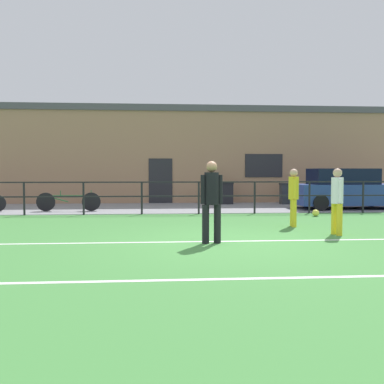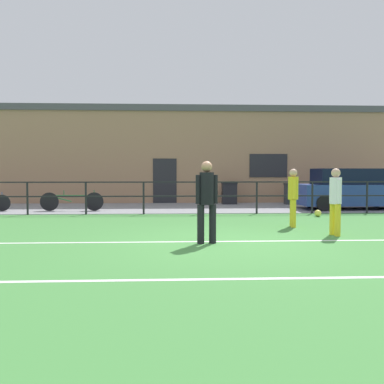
# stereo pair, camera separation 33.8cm
# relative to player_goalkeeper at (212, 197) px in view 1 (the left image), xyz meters

# --- Properties ---
(ground) EXTENTS (60.00, 44.00, 0.04)m
(ground) POSITION_rel_player_goalkeeper_xyz_m (0.29, 0.07, -1.00)
(ground) COLOR #42843D
(field_line_touchline) EXTENTS (36.00, 0.11, 0.00)m
(field_line_touchline) POSITION_rel_player_goalkeeper_xyz_m (0.29, 0.22, -0.97)
(field_line_touchline) COLOR white
(field_line_touchline) RESTS_ON ground
(field_line_hash) EXTENTS (36.00, 0.11, 0.00)m
(field_line_hash) POSITION_rel_player_goalkeeper_xyz_m (0.29, -2.94, -0.97)
(field_line_hash) COLOR white
(field_line_hash) RESTS_ON ground
(pavement_strip) EXTENTS (48.00, 5.00, 0.02)m
(pavement_strip) POSITION_rel_player_goalkeeper_xyz_m (0.29, 8.57, -0.97)
(pavement_strip) COLOR gray
(pavement_strip) RESTS_ON ground
(perimeter_fence) EXTENTS (36.07, 0.07, 1.15)m
(perimeter_fence) POSITION_rel_player_goalkeeper_xyz_m (0.29, 6.07, -0.23)
(perimeter_fence) COLOR black
(perimeter_fence) RESTS_ON ground
(clubhouse_facade) EXTENTS (28.00, 2.56, 4.61)m
(clubhouse_facade) POSITION_rel_player_goalkeeper_xyz_m (0.29, 12.27, 1.34)
(clubhouse_facade) COLOR #A37A5B
(clubhouse_facade) RESTS_ON ground
(player_goalkeeper) EXTENTS (0.47, 0.30, 1.72)m
(player_goalkeeper) POSITION_rel_player_goalkeeper_xyz_m (0.00, 0.00, 0.00)
(player_goalkeeper) COLOR black
(player_goalkeeper) RESTS_ON ground
(player_striker) EXTENTS (0.28, 0.43, 1.58)m
(player_striker) POSITION_rel_player_goalkeeper_xyz_m (3.10, 0.94, -0.08)
(player_striker) COLOR gold
(player_striker) RESTS_ON ground
(player_winger) EXTENTS (0.28, 0.43, 1.57)m
(player_winger) POSITION_rel_player_goalkeeper_xyz_m (2.55, 2.50, -0.08)
(player_winger) COLOR gold
(player_winger) RESTS_ON ground
(soccer_ball_match) EXTENTS (0.23, 0.23, 0.23)m
(soccer_ball_match) POSITION_rel_player_goalkeeper_xyz_m (4.12, 5.00, -0.86)
(soccer_ball_match) COLOR #E5E04C
(soccer_ball_match) RESTS_ON ground
(parked_car_red) EXTENTS (4.13, 1.83, 1.59)m
(parked_car_red) POSITION_rel_player_goalkeeper_xyz_m (6.31, 7.55, -0.20)
(parked_car_red) COLOR #28428E
(parked_car_red) RESTS_ON pavement_strip
(bicycle_parked_0) EXTENTS (2.36, 0.04, 0.78)m
(bicycle_parked_0) POSITION_rel_player_goalkeeper_xyz_m (-4.48, 7.27, -0.59)
(bicycle_parked_0) COLOR black
(bicycle_parked_0) RESTS_ON pavement_strip
(trash_bin_0) EXTENTS (0.68, 0.58, 0.98)m
(trash_bin_0) POSITION_rel_player_goalkeeper_xyz_m (1.89, 10.27, -0.46)
(trash_bin_0) COLOR black
(trash_bin_0) RESTS_ON pavement_strip
(trash_bin_1) EXTENTS (0.61, 0.52, 0.95)m
(trash_bin_1) POSITION_rel_player_goalkeeper_xyz_m (4.68, 10.00, -0.47)
(trash_bin_1) COLOR #33383D
(trash_bin_1) RESTS_ON pavement_strip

